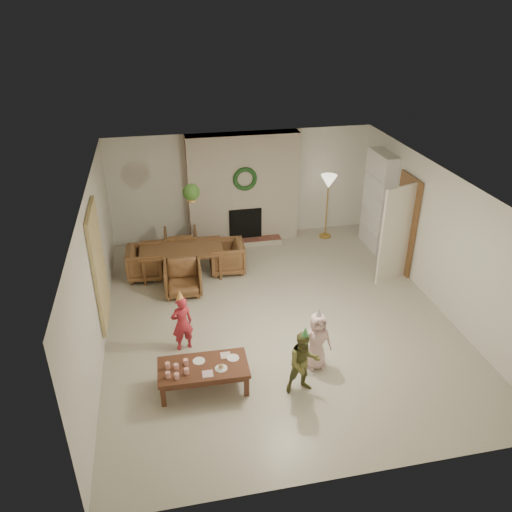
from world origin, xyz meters
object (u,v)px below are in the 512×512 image
object	(u,v)px
dining_chair_right	(227,257)
coffee_table_top	(203,368)
dining_chair_left	(145,263)
dining_table	(182,261)
dining_chair_near	(183,278)
dining_chair_far	(181,244)
child_plaid	(304,363)
child_red	(182,323)
child_pink	(317,341)

from	to	relation	value
dining_chair_right	coffee_table_top	world-z (taller)	dining_chair_right
dining_chair_left	dining_table	bearing A→B (deg)	-90.00
dining_chair_left	dining_chair_right	bearing A→B (deg)	-90.00
dining_chair_right	coffee_table_top	bearing A→B (deg)	-11.58
dining_chair_near	dining_chair_far	size ratio (longest dim) A/B	1.00
dining_table	dining_chair_left	size ratio (longest dim) A/B	2.34
dining_table	coffee_table_top	distance (m)	3.46
child_plaid	child_red	bearing A→B (deg)	139.10
dining_chair_far	dining_chair_right	size ratio (longest dim) A/B	1.00
child_red	child_plaid	world-z (taller)	child_plaid
dining_chair_near	dining_chair_left	bearing A→B (deg)	135.00
dining_chair_far	child_pink	world-z (taller)	child_pink
child_pink	child_plaid	bearing A→B (deg)	-133.27
dining_chair_far	dining_chair_near	bearing A→B (deg)	90.00
dining_chair_near	child_pink	distance (m)	3.19
dining_table	child_pink	bearing A→B (deg)	-58.72
dining_table	coffee_table_top	size ratio (longest dim) A/B	1.28
dining_chair_left	dining_chair_right	world-z (taller)	same
dining_table	dining_chair_far	distance (m)	0.74
dining_chair_right	dining_chair_far	bearing A→B (deg)	-128.66
child_red	child_plaid	bearing A→B (deg)	126.10
child_red	child_pink	bearing A→B (deg)	141.88
dining_chair_far	coffee_table_top	size ratio (longest dim) A/B	0.55
dining_chair_right	dining_chair_near	bearing A→B (deg)	-51.34
dining_chair_right	dining_table	bearing A→B (deg)	-90.00
dining_chair_near	dining_chair_right	bearing A→B (deg)	38.66
dining_chair_far	child_plaid	bearing A→B (deg)	110.16
dining_chair_left	child_pink	size ratio (longest dim) A/B	0.75
dining_chair_left	child_pink	xyz separation A→B (m)	(2.56, -3.36, 0.15)
dining_chair_near	child_red	xyz separation A→B (m)	(-0.13, -1.73, 0.16)
child_plaid	child_pink	world-z (taller)	child_plaid
child_red	child_plaid	size ratio (longest dim) A/B	0.97
dining_chair_far	child_pink	xyz separation A→B (m)	(1.79, -4.06, 0.15)
dining_table	child_pink	world-z (taller)	child_pink
dining_chair_near	child_plaid	distance (m)	3.42
dining_chair_far	child_red	world-z (taller)	child_red
dining_chair_left	child_red	size ratio (longest dim) A/B	0.73
coffee_table_top	child_plaid	bearing A→B (deg)	-12.09
dining_table	dining_chair_left	bearing A→B (deg)	180.00
coffee_table_top	dining_chair_left	bearing A→B (deg)	104.16
dining_chair_left	child_red	xyz separation A→B (m)	(0.57, -2.50, 0.16)
dining_chair_far	dining_chair_left	xyz separation A→B (m)	(-0.77, -0.70, 0.00)
coffee_table_top	child_pink	world-z (taller)	child_pink
dining_table	child_plaid	world-z (taller)	child_plaid
dining_chair_near	dining_chair_right	distance (m)	1.18
dining_chair_near	dining_chair_right	world-z (taller)	same
dining_table	dining_chair_near	size ratio (longest dim) A/B	2.34
coffee_table_top	child_red	bearing A→B (deg)	103.97
dining_chair_right	child_red	distance (m)	2.66
dining_chair_near	child_pink	size ratio (longest dim) A/B	0.75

